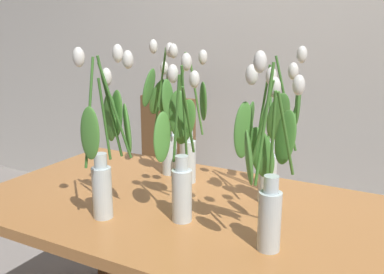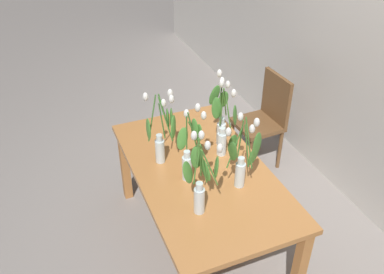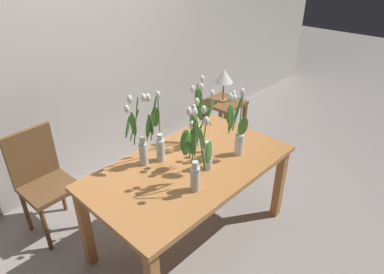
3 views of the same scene
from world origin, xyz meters
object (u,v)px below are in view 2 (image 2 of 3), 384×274
object	(u,v)px
tulip_vase_0	(189,152)
tulip_vase_4	(201,181)
tulip_vase_2	(222,127)
tulip_vase_5	(221,120)
tulip_vase_3	(162,134)
dining_chair	(265,116)
dining_table	(200,179)
tulip_vase_1	(242,159)

from	to	relation	value
tulip_vase_0	tulip_vase_4	world-z (taller)	tulip_vase_4
tulip_vase_2	tulip_vase_4	xyz separation A→B (m)	(0.49, -0.38, 0.01)
tulip_vase_5	tulip_vase_3	bearing A→B (deg)	-81.37
dining_chair	dining_table	bearing A→B (deg)	-52.92
tulip_vase_5	dining_chair	size ratio (longest dim) A/B	0.63
dining_chair	tulip_vase_4	bearing A→B (deg)	-46.07
tulip_vase_1	dining_table	bearing A→B (deg)	-148.23
tulip_vase_3	tulip_vase_4	distance (m)	0.55
tulip_vase_2	tulip_vase_4	bearing A→B (deg)	-37.85
tulip_vase_4	dining_chair	size ratio (longest dim) A/B	0.62
tulip_vase_0	dining_chair	xyz separation A→B (m)	(-0.79, 1.09, -0.42)
tulip_vase_1	tulip_vase_4	bearing A→B (deg)	-75.21
dining_chair	tulip_vase_1	bearing A→B (deg)	-38.99
tulip_vase_3	tulip_vase_4	size ratio (longest dim) A/B	1.01
tulip_vase_0	tulip_vase_3	bearing A→B (deg)	-152.45
tulip_vase_1	tulip_vase_3	xyz separation A→B (m)	(-0.46, -0.38, 0.00)
tulip_vase_2	tulip_vase_5	world-z (taller)	tulip_vase_5
dining_table	dining_chair	xyz separation A→B (m)	(-0.75, 1.00, -0.12)
tulip_vase_2	tulip_vase_3	distance (m)	0.44
tulip_vase_3	dining_chair	world-z (taller)	tulip_vase_3
dining_table	tulip_vase_3	world-z (taller)	tulip_vase_3
tulip_vase_0	dining_chair	distance (m)	1.41
tulip_vase_5	tulip_vase_2	bearing A→B (deg)	-21.03
tulip_vase_4	tulip_vase_5	world-z (taller)	tulip_vase_5
tulip_vase_3	tulip_vase_1	bearing A→B (deg)	39.75
tulip_vase_2	tulip_vase_3	bearing A→B (deg)	-97.14
tulip_vase_4	dining_table	bearing A→B (deg)	156.50
tulip_vase_5	tulip_vase_0	bearing A→B (deg)	-51.63
tulip_vase_4	dining_chair	bearing A→B (deg)	133.93
dining_table	tulip_vase_0	size ratio (longest dim) A/B	2.87
tulip_vase_3	tulip_vase_5	xyz separation A→B (m)	(-0.07, 0.49, -0.04)
tulip_vase_1	dining_chair	world-z (taller)	tulip_vase_1
dining_table	dining_chair	distance (m)	1.25
tulip_vase_5	dining_chair	distance (m)	0.96
tulip_vase_5	dining_table	bearing A→B (deg)	-46.41
dining_table	tulip_vase_1	world-z (taller)	tulip_vase_1
tulip_vase_0	tulip_vase_4	distance (m)	0.33
tulip_vase_1	tulip_vase_5	size ratio (longest dim) A/B	0.98
dining_table	tulip_vase_0	xyz separation A→B (m)	(0.03, -0.10, 0.30)
tulip_vase_4	tulip_vase_5	xyz separation A→B (m)	(-0.62, 0.43, -0.03)
tulip_vase_2	tulip_vase_5	size ratio (longest dim) A/B	0.98
tulip_vase_0	tulip_vase_2	xyz separation A→B (m)	(-0.17, 0.32, 0.01)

